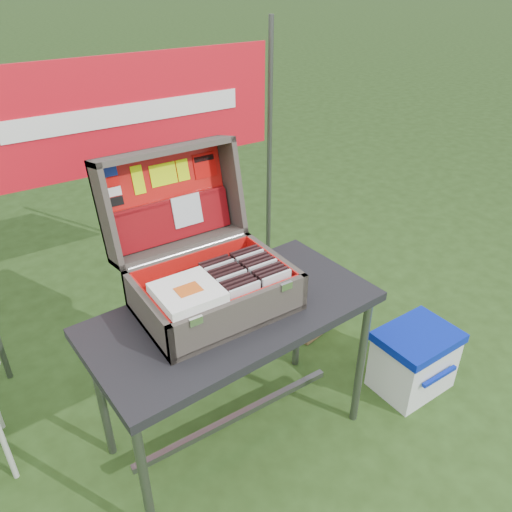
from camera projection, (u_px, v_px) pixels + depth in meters
ground at (252, 445)px, 2.32m from camera, size 80.00×80.00×0.00m
table at (236, 377)px, 2.19m from camera, size 1.21×0.66×0.73m
table_top at (234, 314)px, 2.01m from camera, size 1.21×0.66×0.04m
table_leg_fl at (144, 479)px, 1.78m from camera, size 0.04×0.04×0.69m
table_leg_fr at (360, 365)px, 2.28m from camera, size 0.04×0.04×0.69m
table_leg_bl at (101, 397)px, 2.11m from camera, size 0.04×0.04×0.69m
table_leg_br at (298, 313)px, 2.62m from camera, size 0.04×0.04×0.69m
table_brace at (237, 416)px, 2.31m from camera, size 1.03×0.03×0.03m
suitcase at (205, 241)px, 1.92m from camera, size 0.60×0.59×0.56m
suitcase_base_bottom at (216, 305)px, 2.01m from camera, size 0.60×0.43×0.02m
suitcase_base_wall_front at (242, 317)px, 1.83m from camera, size 0.60×0.02×0.16m
suitcase_base_wall_back at (192, 268)px, 2.12m from camera, size 0.60×0.02×0.16m
suitcase_base_wall_left at (147, 315)px, 1.84m from camera, size 0.02×0.43×0.16m
suitcase_base_wall_right at (274, 269)px, 2.11m from camera, size 0.02×0.43×0.16m
suitcase_liner_floor at (216, 302)px, 2.00m from camera, size 0.55×0.38×0.01m
suitcase_latch_left at (196, 321)px, 1.70m from camera, size 0.05×0.01×0.03m
suitcase_latch_right at (286, 286)px, 1.88m from camera, size 0.05×0.01×0.03m
suitcase_hinge at (189, 251)px, 2.09m from camera, size 0.54×0.02×0.02m
suitcase_lid_back at (166, 197)px, 2.14m from camera, size 0.60×0.12×0.42m
suitcase_lid_rim_far at (163, 151)px, 2.01m from camera, size 0.60×0.16×0.06m
suitcase_lid_rim_near at (181, 244)px, 2.15m from camera, size 0.60×0.16×0.06m
suitcase_lid_rim_left at (105, 216)px, 1.94m from camera, size 0.02×0.25×0.45m
suitcase_lid_rim_right at (231, 184)px, 2.22m from camera, size 0.02×0.25×0.45m
suitcase_lid_liner at (167, 197)px, 2.13m from camera, size 0.55×0.09×0.37m
suitcase_liner_wall_front at (240, 312)px, 1.84m from camera, size 0.55×0.01×0.14m
suitcase_liner_wall_back at (193, 268)px, 2.10m from camera, size 0.55×0.01×0.14m
suitcase_liner_wall_left at (151, 311)px, 1.84m from camera, size 0.01×0.38×0.14m
suitcase_liner_wall_right at (271, 268)px, 2.10m from camera, size 0.01×0.38×0.14m
suitcase_lid_pocket at (173, 220)px, 2.14m from camera, size 0.53×0.07×0.17m
suitcase_pocket_edge at (170, 201)px, 2.11m from camera, size 0.52×0.02×0.02m
suitcase_pocket_cd at (187, 210)px, 2.15m from camera, size 0.13×0.04×0.13m
lid_sticker_cc_a at (110, 172)px, 1.96m from camera, size 0.06×0.01×0.04m
lid_sticker_cc_b at (112, 182)px, 1.98m from camera, size 0.06×0.01×0.04m
lid_sticker_cc_c at (114, 192)px, 1.99m from camera, size 0.06×0.01×0.04m
lid_sticker_cc_d at (116, 201)px, 2.00m from camera, size 0.06×0.01×0.04m
lid_card_neon_tall at (138, 180)px, 2.03m from camera, size 0.05×0.03×0.12m
lid_card_neon_main at (163, 174)px, 2.09m from camera, size 0.12×0.02×0.09m
lid_card_neon_small at (183, 170)px, 2.13m from camera, size 0.05×0.02×0.09m
lid_sticker_band at (205, 165)px, 2.18m from camera, size 0.11×0.03×0.10m
lid_sticker_band_bar at (204, 158)px, 2.17m from camera, size 0.10×0.01×0.02m
cd_left_0 at (245, 303)px, 1.86m from camera, size 0.13×0.01×0.15m
cd_left_1 at (242, 300)px, 1.88m from camera, size 0.13×0.01×0.15m
cd_left_2 at (239, 297)px, 1.90m from camera, size 0.13×0.01×0.15m
cd_left_3 at (235, 294)px, 1.91m from camera, size 0.13×0.01×0.15m
cd_left_4 at (232, 291)px, 1.93m from camera, size 0.13×0.01×0.15m
cd_left_5 at (229, 288)px, 1.95m from camera, size 0.13×0.01×0.15m
cd_left_6 at (226, 285)px, 1.96m from camera, size 0.13×0.01×0.15m
cd_left_7 at (223, 283)px, 1.98m from camera, size 0.13×0.01×0.15m
cd_left_8 at (220, 280)px, 2.00m from camera, size 0.13×0.01×0.15m
cd_left_9 at (217, 277)px, 2.02m from camera, size 0.13×0.01×0.15m
cd_left_10 at (214, 275)px, 2.03m from camera, size 0.13×0.01×0.15m
cd_right_0 at (276, 291)px, 1.93m from camera, size 0.13×0.01×0.15m
cd_right_1 at (273, 288)px, 1.95m from camera, size 0.13×0.01×0.15m
cd_right_2 at (269, 285)px, 1.97m from camera, size 0.13×0.01×0.15m
cd_right_3 at (266, 282)px, 1.98m from camera, size 0.13×0.01×0.15m
cd_right_4 at (263, 280)px, 2.00m from camera, size 0.13×0.01×0.15m
cd_right_5 at (260, 277)px, 2.02m from camera, size 0.13×0.01×0.15m
cd_right_6 at (256, 274)px, 2.03m from camera, size 0.13×0.01×0.15m
cd_right_7 at (253, 272)px, 2.05m from camera, size 0.13×0.01×0.15m
cd_right_8 at (250, 269)px, 2.07m from camera, size 0.13×0.01×0.15m
cd_right_9 at (247, 267)px, 2.08m from camera, size 0.13×0.01×0.15m
cd_right_10 at (244, 264)px, 2.10m from camera, size 0.13×0.01×0.15m
songbook_0 at (188, 296)px, 1.80m from camera, size 0.22×0.22×0.00m
songbook_1 at (188, 295)px, 1.80m from camera, size 0.22×0.22×0.00m
songbook_2 at (188, 294)px, 1.80m from camera, size 0.22×0.22×0.00m
songbook_3 at (187, 292)px, 1.80m from camera, size 0.22×0.22×0.00m
songbook_4 at (187, 291)px, 1.79m from camera, size 0.22×0.22×0.00m
songbook_5 at (187, 290)px, 1.79m from camera, size 0.22×0.22×0.00m
songbook_6 at (187, 289)px, 1.79m from camera, size 0.22×0.22×0.00m
songbook_graphic at (188, 289)px, 1.78m from camera, size 0.09×0.07×0.00m
cooler at (414, 360)px, 2.56m from camera, size 0.40×0.31×0.35m
cooler_body at (413, 363)px, 2.58m from camera, size 0.38×0.29×0.30m
cooler_lid at (419, 337)px, 2.49m from camera, size 0.40×0.31×0.05m
cooler_handle at (440, 376)px, 2.44m from camera, size 0.23×0.02×0.02m
chair_leg_fr at (4, 444)px, 2.07m from camera, size 0.02×0.02×0.43m
cardboard_box at (321, 304)px, 2.96m from camera, size 0.36×0.17×0.37m
banner_post_right at (269, 166)px, 3.08m from camera, size 0.03×0.03×1.70m
banner at (129, 113)px, 2.44m from camera, size 1.60×0.02×0.55m
banner_text at (130, 114)px, 2.43m from camera, size 1.20×0.00×0.10m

